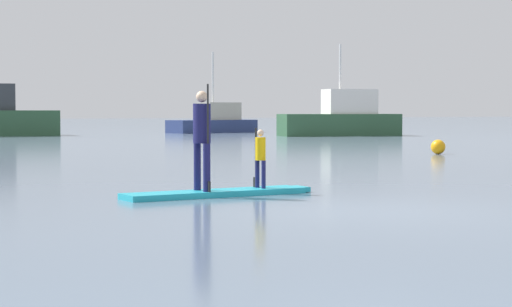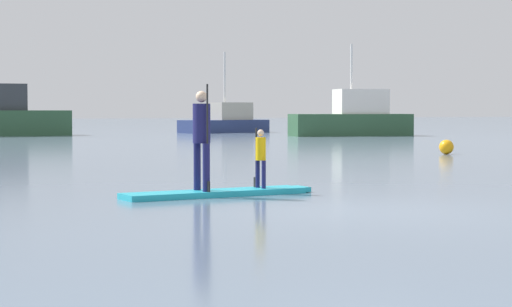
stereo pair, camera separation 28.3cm
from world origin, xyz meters
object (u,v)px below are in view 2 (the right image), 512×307
Objects in this scene: paddleboard_near at (219,193)px; paddler_adult at (202,134)px; paddler_child_solo at (260,155)px; mooring_buoy_mid at (446,147)px; fishing_boat_green_midground at (354,118)px; motor_boat_small_navy at (226,121)px.

paddleboard_near is 1.07m from paddler_adult.
paddler_adult is at bearing -170.45° from paddler_child_solo.
paddleboard_near is at bearing -170.49° from paddler_child_solo.
mooring_buoy_mid is at bearing 43.09° from paddler_adult.
mooring_buoy_mid is at bearing -108.17° from fishing_boat_green_midground.
paddler_adult is 1.22m from paddler_child_solo.
paddler_adult is at bearing -109.52° from motor_boat_small_navy.
motor_boat_small_navy is at bearing 70.87° from paddleboard_near.
paddler_child_solo is (0.82, 0.14, 0.62)m from paddleboard_near.
paddleboard_near is 34.96m from fishing_boat_green_midground.
mooring_buoy_mid is at bearing 43.73° from paddleboard_near.
paddler_adult is 35.16m from fishing_boat_green_midground.
fishing_boat_green_midground is 1.11× the size of motor_boat_small_navy.
paddler_adult is (-0.32, -0.05, 1.02)m from paddleboard_near.
paddleboard_near is 15.86m from mooring_buoy_mid.
motor_boat_small_navy is at bearing 71.90° from paddler_child_solo.
paddler_adult reaches higher than paddleboard_near.
fishing_boat_green_midground reaches higher than paddler_adult.
motor_boat_small_navy reaches higher than paddler_child_solo.
motor_boat_small_navy is at bearing 85.81° from mooring_buoy_mid.
paddler_adult reaches higher than paddler_child_solo.
mooring_buoy_mid is (10.64, 10.82, -0.43)m from paddler_child_solo.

